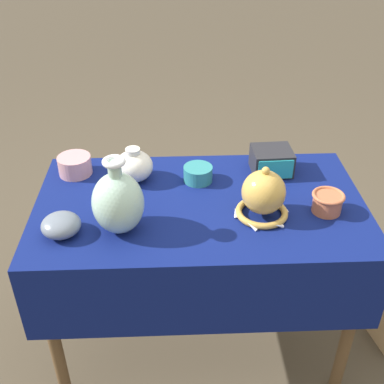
{
  "coord_description": "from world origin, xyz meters",
  "views": [
    {
      "loc": [
        -0.08,
        -1.36,
        1.67
      ],
      "look_at": [
        -0.03,
        -0.08,
        0.81
      ],
      "focal_mm": 45.0,
      "sensor_mm": 36.0,
      "label": 1
    }
  ],
  "objects_px": {
    "vase_tall_bulbous": "(118,202)",
    "cup_wide_terracotta": "(327,202)",
    "vase_dome_bell": "(263,196)",
    "pot_squat_teal": "(197,174)",
    "bowl_shallow_slate": "(61,225)",
    "jar_round_ivory": "(134,166)",
    "pot_squat_rose": "(75,165)",
    "mosaic_tile_box": "(272,161)"
  },
  "relations": [
    {
      "from": "vase_tall_bulbous",
      "to": "vase_dome_bell",
      "type": "distance_m",
      "value": 0.47
    },
    {
      "from": "vase_dome_bell",
      "to": "jar_round_ivory",
      "type": "distance_m",
      "value": 0.5
    },
    {
      "from": "vase_dome_bell",
      "to": "cup_wide_terracotta",
      "type": "height_order",
      "value": "vase_dome_bell"
    },
    {
      "from": "mosaic_tile_box",
      "to": "jar_round_ivory",
      "type": "relative_size",
      "value": 1.1
    },
    {
      "from": "vase_tall_bulbous",
      "to": "cup_wide_terracotta",
      "type": "height_order",
      "value": "vase_tall_bulbous"
    },
    {
      "from": "vase_tall_bulbous",
      "to": "pot_squat_rose",
      "type": "xyz_separation_m",
      "value": [
        -0.2,
        0.35,
        -0.07
      ]
    },
    {
      "from": "mosaic_tile_box",
      "to": "jar_round_ivory",
      "type": "xyz_separation_m",
      "value": [
        -0.51,
        -0.04,
        0.01
      ]
    },
    {
      "from": "vase_dome_bell",
      "to": "bowl_shallow_slate",
      "type": "relative_size",
      "value": 1.52
    },
    {
      "from": "vase_tall_bulbous",
      "to": "cup_wide_terracotta",
      "type": "relative_size",
      "value": 2.36
    },
    {
      "from": "vase_tall_bulbous",
      "to": "pot_squat_teal",
      "type": "distance_m",
      "value": 0.39
    },
    {
      "from": "pot_squat_teal",
      "to": "vase_tall_bulbous",
      "type": "bearing_deg",
      "value": -132.71
    },
    {
      "from": "pot_squat_rose",
      "to": "vase_dome_bell",
      "type": "bearing_deg",
      "value": -23.92
    },
    {
      "from": "pot_squat_rose",
      "to": "cup_wide_terracotta",
      "type": "xyz_separation_m",
      "value": [
        0.88,
        -0.28,
        0.0
      ]
    },
    {
      "from": "vase_dome_bell",
      "to": "cup_wide_terracotta",
      "type": "relative_size",
      "value": 1.73
    },
    {
      "from": "vase_dome_bell",
      "to": "cup_wide_terracotta",
      "type": "distance_m",
      "value": 0.22
    },
    {
      "from": "vase_tall_bulbous",
      "to": "vase_dome_bell",
      "type": "bearing_deg",
      "value": 7.0
    },
    {
      "from": "mosaic_tile_box",
      "to": "jar_round_ivory",
      "type": "bearing_deg",
      "value": -178.6
    },
    {
      "from": "vase_dome_bell",
      "to": "bowl_shallow_slate",
      "type": "distance_m",
      "value": 0.65
    },
    {
      "from": "pot_squat_rose",
      "to": "pot_squat_teal",
      "type": "height_order",
      "value": "pot_squat_rose"
    },
    {
      "from": "cup_wide_terracotta",
      "to": "vase_dome_bell",
      "type": "bearing_deg",
      "value": -176.95
    },
    {
      "from": "mosaic_tile_box",
      "to": "vase_dome_bell",
      "type": "bearing_deg",
      "value": -108.8
    },
    {
      "from": "bowl_shallow_slate",
      "to": "cup_wide_terracotta",
      "type": "height_order",
      "value": "cup_wide_terracotta"
    },
    {
      "from": "jar_round_ivory",
      "to": "pot_squat_rose",
      "type": "bearing_deg",
      "value": 167.06
    },
    {
      "from": "bowl_shallow_slate",
      "to": "jar_round_ivory",
      "type": "bearing_deg",
      "value": 56.25
    },
    {
      "from": "vase_dome_bell",
      "to": "pot_squat_teal",
      "type": "bearing_deg",
      "value": 132.39
    },
    {
      "from": "pot_squat_teal",
      "to": "cup_wide_terracotta",
      "type": "distance_m",
      "value": 0.47
    },
    {
      "from": "mosaic_tile_box",
      "to": "pot_squat_rose",
      "type": "distance_m",
      "value": 0.74
    },
    {
      "from": "mosaic_tile_box",
      "to": "bowl_shallow_slate",
      "type": "xyz_separation_m",
      "value": [
        -0.72,
        -0.35,
        -0.01
      ]
    },
    {
      "from": "pot_squat_teal",
      "to": "cup_wide_terracotta",
      "type": "height_order",
      "value": "cup_wide_terracotta"
    },
    {
      "from": "bowl_shallow_slate",
      "to": "jar_round_ivory",
      "type": "xyz_separation_m",
      "value": [
        0.21,
        0.31,
        0.02
      ]
    },
    {
      "from": "mosaic_tile_box",
      "to": "pot_squat_rose",
      "type": "bearing_deg",
      "value": 176.17
    },
    {
      "from": "vase_dome_bell",
      "to": "pot_squat_rose",
      "type": "xyz_separation_m",
      "value": [
        -0.66,
        0.29,
        -0.04
      ]
    },
    {
      "from": "vase_tall_bulbous",
      "to": "jar_round_ivory",
      "type": "relative_size",
      "value": 1.85
    },
    {
      "from": "bowl_shallow_slate",
      "to": "jar_round_ivory",
      "type": "distance_m",
      "value": 0.38
    },
    {
      "from": "vase_tall_bulbous",
      "to": "mosaic_tile_box",
      "type": "relative_size",
      "value": 1.69
    },
    {
      "from": "mosaic_tile_box",
      "to": "cup_wide_terracotta",
      "type": "xyz_separation_m",
      "value": [
        0.14,
        -0.26,
        -0.01
      ]
    },
    {
      "from": "pot_squat_teal",
      "to": "jar_round_ivory",
      "type": "height_order",
      "value": "jar_round_ivory"
    },
    {
      "from": "bowl_shallow_slate",
      "to": "vase_dome_bell",
      "type": "bearing_deg",
      "value": 6.49
    },
    {
      "from": "vase_tall_bulbous",
      "to": "vase_dome_bell",
      "type": "relative_size",
      "value": 1.37
    },
    {
      "from": "vase_tall_bulbous",
      "to": "bowl_shallow_slate",
      "type": "relative_size",
      "value": 2.08
    },
    {
      "from": "mosaic_tile_box",
      "to": "bowl_shallow_slate",
      "type": "relative_size",
      "value": 1.23
    },
    {
      "from": "vase_tall_bulbous",
      "to": "pot_squat_teal",
      "type": "bearing_deg",
      "value": 47.29
    }
  ]
}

